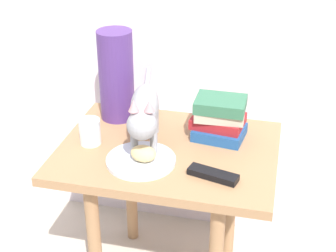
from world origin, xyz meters
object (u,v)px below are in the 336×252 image
side_table (168,172)px  bread_roll (143,154)px  candle_jar (90,133)px  tv_remote (213,175)px  cat (144,111)px  green_vase (116,76)px  plate (141,160)px  book_stack (220,118)px

side_table → bread_roll: (-0.05, -0.11, 0.13)m
candle_jar → tv_remote: (0.42, -0.11, -0.03)m
cat → green_vase: green_vase is taller
plate → green_vase: 0.36m
side_table → plate: size_ratio=3.26×
plate → bread_roll: (0.01, -0.01, 0.03)m
plate → cat: (-0.01, 0.09, 0.13)m
bread_roll → tv_remote: bread_roll is taller
tv_remote → side_table: bearing=155.7°
side_table → bread_roll: size_ratio=8.74×
side_table → tv_remote: (0.17, -0.13, 0.10)m
bread_roll → book_stack: 0.30m
cat → book_stack: bearing=31.0°
side_table → cat: (-0.07, -0.02, 0.23)m
side_table → tv_remote: 0.24m
bread_roll → green_vase: (-0.18, 0.29, 0.12)m
plate → cat: cat is taller
candle_jar → bread_roll: bearing=-22.7°
tv_remote → cat: bearing=168.0°
side_table → bread_roll: bread_roll is taller
side_table → candle_jar: bearing=-173.5°
candle_jar → tv_remote: 0.44m
bread_roll → side_table: bearing=66.8°
side_table → tv_remote: bearing=-38.7°
plate → bread_roll: bread_roll is taller
plate → tv_remote: (0.23, -0.03, 0.00)m
cat → candle_jar: 0.20m
plate → tv_remote: tv_remote is taller
side_table → candle_jar: size_ratio=8.22×
bread_roll → candle_jar: bearing=157.3°
bread_roll → tv_remote: bearing=-5.3°
side_table → book_stack: 0.25m
side_table → bread_roll: 0.18m
side_table → green_vase: size_ratio=2.18×
plate → cat: bearing=97.7°
cat → candle_jar: size_ratio=5.54×
side_table → bread_roll: bearing=-113.2°
book_stack → candle_jar: 0.43m
cat → candle_jar: (-0.18, -0.01, -0.09)m
green_vase → plate: bearing=-59.1°
candle_jar → book_stack: bearing=20.0°
book_stack → tv_remote: bearing=-85.4°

